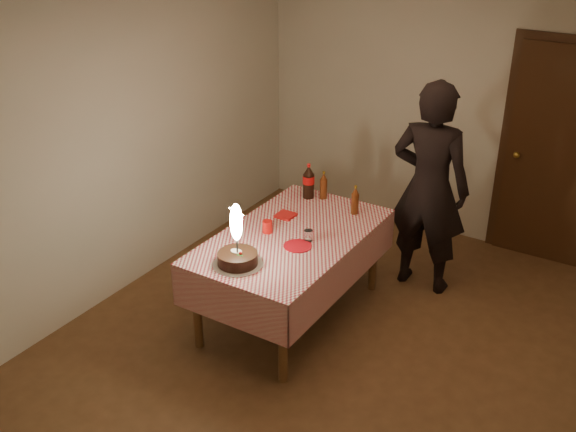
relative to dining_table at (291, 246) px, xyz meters
The scene contains 12 objects.
ground 0.83m from the dining_table, ahead, with size 4.00×4.50×0.01m, color brown.
room_shell 1.13m from the dining_table, ahead, with size 4.04×4.54×2.62m.
dining_table is the anchor object (origin of this frame).
birthday_cake 0.64m from the dining_table, 98.56° to the right, with size 0.37×0.37×0.49m.
red_plate 0.22m from the dining_table, 43.82° to the right, with size 0.22×0.22×0.01m, color red.
red_cup 0.25m from the dining_table, 161.36° to the right, with size 0.08×0.08×0.10m, color red.
clear_cup 0.22m from the dining_table, ahead, with size 0.07×0.07×0.09m, color white.
napkin_stack 0.35m from the dining_table, 130.06° to the left, with size 0.15×0.15×0.02m, color red.
cola_bottle 0.78m from the dining_table, 109.85° to the left, with size 0.10×0.10×0.32m.
amber_bottle_left 0.78m from the dining_table, 99.70° to the left, with size 0.06×0.06×0.25m.
amber_bottle_right 0.70m from the dining_table, 68.13° to the left, with size 0.06×0.06×0.25m.
photographer 1.31m from the dining_table, 55.49° to the left, with size 0.70×0.48×1.88m.
Camera 1 is at (1.99, -3.93, 3.25)m, focal length 42.00 mm.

